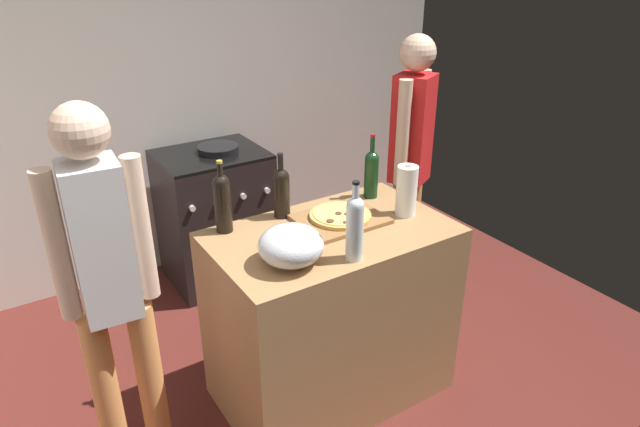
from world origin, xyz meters
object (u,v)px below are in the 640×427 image
(wine_bottle_clear, at_px, (281,190))
(wine_bottle_green, at_px, (222,201))
(paper_towel_roll, at_px, (407,191))
(mixing_bowl, at_px, (291,245))
(stove, at_px, (216,216))
(pizza, at_px, (340,215))
(person_in_red, at_px, (410,159))
(wine_bottle_dark, at_px, (355,225))
(wine_bottle_amber, at_px, (371,172))
(person_in_stripes, at_px, (109,284))

(wine_bottle_clear, bearing_deg, wine_bottle_green, 178.93)
(paper_towel_roll, bearing_deg, mixing_bowl, -171.49)
(mixing_bowl, height_order, stove, mixing_bowl)
(mixing_bowl, bearing_deg, wine_bottle_green, 104.94)
(paper_towel_roll, distance_m, wine_bottle_green, 0.87)
(pizza, xyz_separation_m, wine_bottle_clear, (-0.21, 0.20, 0.10))
(pizza, relative_size, person_in_red, 0.17)
(wine_bottle_dark, height_order, stove, wine_bottle_dark)
(mixing_bowl, relative_size, wine_bottle_clear, 0.85)
(wine_bottle_green, height_order, stove, wine_bottle_green)
(stove, bearing_deg, person_in_red, -45.32)
(wine_bottle_clear, distance_m, stove, 1.26)
(wine_bottle_clear, height_order, wine_bottle_amber, wine_bottle_amber)
(person_in_stripes, bearing_deg, wine_bottle_clear, 12.59)
(pizza, distance_m, wine_bottle_green, 0.56)
(wine_bottle_amber, xyz_separation_m, wine_bottle_green, (-0.80, 0.05, 0.01))
(person_in_stripes, xyz_separation_m, person_in_red, (1.85, 0.39, 0.02))
(wine_bottle_green, xyz_separation_m, person_in_red, (1.28, 0.19, -0.11))
(mixing_bowl, bearing_deg, pizza, 28.66)
(paper_towel_roll, relative_size, stove, 0.27)
(mixing_bowl, distance_m, stove, 1.64)
(mixing_bowl, relative_size, stove, 0.28)
(mixing_bowl, bearing_deg, wine_bottle_clear, 65.67)
(paper_towel_roll, xyz_separation_m, person_in_stripes, (-1.38, 0.12, -0.11))
(pizza, relative_size, wine_bottle_green, 0.86)
(person_in_stripes, height_order, person_in_red, person_in_red)
(wine_bottle_dark, height_order, wine_bottle_amber, wine_bottle_dark)
(pizza, distance_m, paper_towel_roll, 0.34)
(mixing_bowl, xyz_separation_m, wine_bottle_green, (-0.11, 0.42, 0.07))
(mixing_bowl, xyz_separation_m, paper_towel_roll, (0.70, 0.10, 0.04))
(mixing_bowl, height_order, wine_bottle_amber, wine_bottle_amber)
(pizza, height_order, mixing_bowl, mixing_bowl)
(mixing_bowl, xyz_separation_m, stove, (0.27, 1.52, -0.56))
(pizza, relative_size, wine_bottle_clear, 0.91)
(stove, bearing_deg, paper_towel_roll, -73.05)
(mixing_bowl, xyz_separation_m, wine_bottle_amber, (0.69, 0.37, 0.05))
(person_in_red, bearing_deg, wine_bottle_green, -171.48)
(paper_towel_roll, xyz_separation_m, wine_bottle_dark, (-0.46, -0.21, 0.03))
(wine_bottle_clear, relative_size, wine_bottle_green, 0.94)
(wine_bottle_dark, bearing_deg, wine_bottle_amber, 46.68)
(paper_towel_roll, xyz_separation_m, person_in_red, (0.47, 0.51, -0.09))
(wine_bottle_green, bearing_deg, mixing_bowl, -75.06)
(paper_towel_roll, relative_size, person_in_red, 0.15)
(wine_bottle_amber, height_order, wine_bottle_green, wine_bottle_green)
(wine_bottle_green, bearing_deg, wine_bottle_amber, -3.61)
(mixing_bowl, bearing_deg, paper_towel_roll, 8.51)
(wine_bottle_dark, relative_size, wine_bottle_green, 1.02)
(wine_bottle_dark, bearing_deg, pizza, 64.60)
(pizza, height_order, stove, pizza)
(pizza, relative_size, paper_towel_roll, 1.16)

